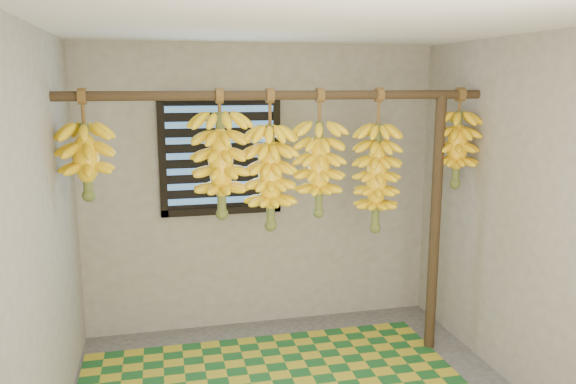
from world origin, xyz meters
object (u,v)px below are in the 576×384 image
object	(u,v)px
support_post	(435,226)
banana_bunch_a	(86,161)
banana_bunch_b	(221,165)
banana_bunch_d	(319,169)
banana_bunch_e	(377,178)
banana_bunch_c	(270,178)
banana_bunch_f	(457,149)

from	to	relation	value
support_post	banana_bunch_a	distance (m)	2.58
banana_bunch_b	banana_bunch_d	size ratio (longest dim) A/B	0.97
banana_bunch_a	banana_bunch_b	distance (m)	0.87
banana_bunch_a	banana_bunch_e	xyz separation A→B (m)	(2.02, -0.00, -0.19)
banana_bunch_c	banana_bunch_f	distance (m)	1.45
banana_bunch_a	banana_bunch_d	distance (m)	1.58
support_post	banana_bunch_c	bearing A→B (deg)	180.00
banana_bunch_c	support_post	bearing A→B (deg)	-0.00
support_post	banana_bunch_d	size ratio (longest dim) A/B	2.19
banana_bunch_d	banana_bunch_c	bearing A→B (deg)	180.00
banana_bunch_b	banana_bunch_f	xyz separation A→B (m)	(1.79, 0.00, 0.06)
support_post	banana_bunch_f	bearing A→B (deg)	0.00
banana_bunch_c	banana_bunch_e	world-z (taller)	same
banana_bunch_c	banana_bunch_d	bearing A→B (deg)	0.00
banana_bunch_d	banana_bunch_e	world-z (taller)	same
banana_bunch_f	banana_bunch_c	bearing A→B (deg)	180.00
banana_bunch_d	banana_bunch_b	bearing A→B (deg)	-180.00
banana_bunch_a	support_post	bearing A→B (deg)	-0.00
support_post	banana_bunch_f	world-z (taller)	banana_bunch_f
support_post	banana_bunch_f	distance (m)	0.61
banana_bunch_d	banana_bunch_f	distance (m)	1.09
banana_bunch_a	banana_bunch_e	bearing A→B (deg)	-0.00
banana_bunch_c	banana_bunch_a	bearing A→B (deg)	180.00
banana_bunch_b	banana_bunch_c	distance (m)	0.36
banana_bunch_a	banana_bunch_d	bearing A→B (deg)	0.00
banana_bunch_e	banana_bunch_c	bearing A→B (deg)	180.00
banana_bunch_a	banana_bunch_d	xyz separation A→B (m)	(1.57, 0.00, -0.11)
banana_bunch_b	banana_bunch_c	world-z (taller)	same
banana_bunch_b	banana_bunch_c	size ratio (longest dim) A/B	0.89
support_post	banana_bunch_e	world-z (taller)	banana_bunch_e
banana_bunch_c	banana_bunch_e	xyz separation A→B (m)	(0.80, -0.00, -0.03)
support_post	banana_bunch_c	world-z (taller)	banana_bunch_c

